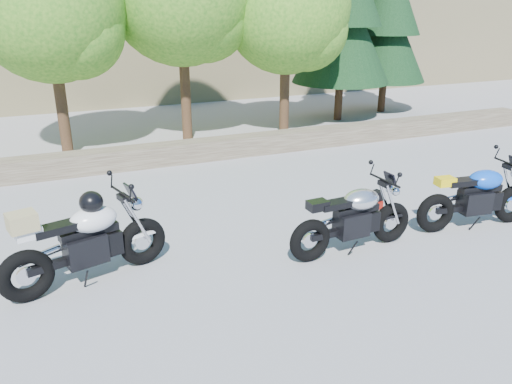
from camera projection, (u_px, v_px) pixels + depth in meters
ground at (269, 261)px, 7.63m from camera, size 90.00×90.00×0.00m
stone_wall at (178, 153)px, 12.29m from camera, size 22.00×0.55×0.50m
tree_decid_left at (53, 6)px, 11.65m from camera, size 3.67×3.67×5.62m
tree_decid_right at (291, 11)px, 13.72m from camera, size 3.54×3.54×5.41m
conifer_near at (344, 4)px, 15.64m from camera, size 3.17×3.17×7.06m
conifer_far at (389, 17)px, 17.10m from camera, size 2.82×2.82×6.27m
silver_bike at (354, 219)px, 7.76m from camera, size 2.23×0.71×1.12m
white_bike at (85, 240)px, 6.86m from camera, size 2.35×0.93×1.32m
blue_bike at (477, 197)px, 8.61m from camera, size 2.26×0.72×1.14m
backpack at (375, 200)px, 9.55m from camera, size 0.28×0.26×0.34m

